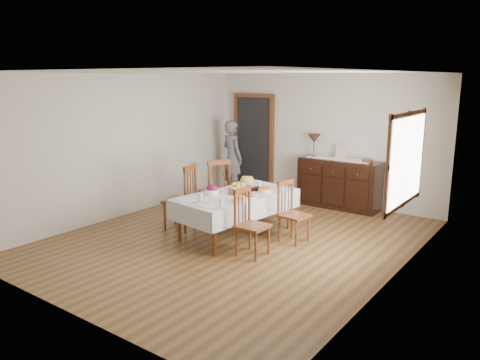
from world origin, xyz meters
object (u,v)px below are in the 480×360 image
Objects in this scene: chair_left_near at (183,197)px; sideboard at (339,183)px; dining_table at (236,199)px; table_lamp at (314,139)px; chair_right_far at (292,211)px; person at (232,155)px; chair_right_near at (250,222)px; chair_left_far at (216,189)px.

chair_left_near reaches higher than sideboard.
sideboard reaches higher than dining_table.
table_lamp is at bearing 96.91° from dining_table.
chair_right_far is 2.10× the size of table_lamp.
chair_right_far is 2.54m from table_lamp.
chair_left_near is 2.61m from person.
sideboard is at bearing 134.87° from chair_left_near.
dining_table is at bearing 48.98° from chair_right_near.
sideboard is at bearing 170.56° from chair_left_far.
person is 1.88m from table_lamp.
chair_right_near is (1.59, -0.30, -0.07)m from chair_left_near.
chair_right_far is at bearing 161.85° from person.
chair_left_near is at bearing 126.44° from person.
sideboard is (1.55, 2.84, -0.08)m from chair_left_near.
person reaches higher than chair_right_far.
chair_right_near is 3.68m from person.
person is at bearing 136.73° from dining_table.
dining_table is 2.63m from table_lamp.
person is at bearing -170.98° from sideboard.
chair_left_far reaches higher than dining_table.
chair_left_near is at bearing -118.57° from sideboard.
chair_left_near is 1.14× the size of chair_right_near.
chair_left_far is 1.95m from person.
table_lamp reaches higher than chair_left_near.
dining_table is at bearing -103.76° from sideboard.
dining_table is at bearing 113.74° from chair_right_far.
person reaches higher than chair_left_far.
dining_table is 1.92× the size of chair_left_near.
dining_table is 1.24× the size of person.
sideboard is 3.49× the size of table_lamp.
chair_right_near reaches higher than dining_table.
dining_table is 2.64m from sideboard.
chair_right_far is 3.26m from person.
chair_left_far is 0.65× the size of person.
chair_left_far is (-0.83, 0.49, -0.04)m from dining_table.
person reaches higher than sideboard.
dining_table is 0.96m from chair_left_far.
chair_left_near is 3.08m from table_lamp.
chair_left_far is 1.16× the size of chair_right_far.
chair_right_near is at bearing 62.85° from chair_left_near.
chair_left_near reaches higher than chair_right_near.
chair_right_near is 1.02× the size of chair_right_far.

